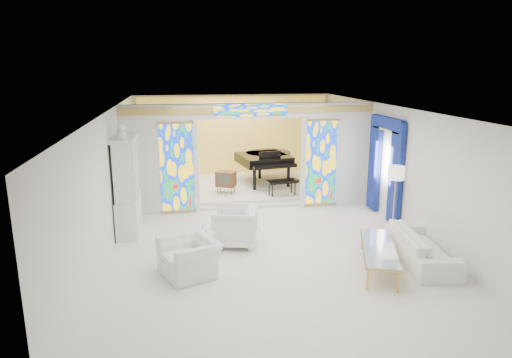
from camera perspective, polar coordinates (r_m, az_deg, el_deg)
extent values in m
plane|color=white|center=(11.25, 0.89, -6.77)|extent=(12.00, 12.00, 0.00)
cube|color=white|center=(10.57, 0.95, 8.63)|extent=(7.00, 12.00, 0.02)
cube|color=silver|center=(16.65, -2.85, 5.34)|extent=(7.00, 0.02, 3.00)
cube|color=silver|center=(5.35, 12.99, -13.90)|extent=(7.00, 0.02, 3.00)
cube|color=silver|center=(10.76, -17.74, -0.05)|extent=(0.02, 12.00, 3.00)
cube|color=silver|center=(11.94, 17.68, 1.30)|extent=(0.02, 12.00, 3.00)
cube|color=silver|center=(12.61, -12.02, 2.29)|extent=(2.00, 0.18, 3.00)
cube|color=silver|center=(13.35, 9.97, 3.02)|extent=(2.00, 0.18, 3.00)
cube|color=silver|center=(12.55, -0.73, 8.55)|extent=(3.00, 0.18, 0.40)
cube|color=silver|center=(12.54, -7.43, 1.49)|extent=(0.12, 0.06, 2.60)
cube|color=silver|center=(12.99, 5.91, 1.96)|extent=(0.12, 0.06, 2.60)
cube|color=silver|center=(12.47, -0.66, 7.82)|extent=(3.24, 0.06, 0.12)
cube|color=#E3C555|center=(12.45, -0.66, 8.60)|extent=(7.00, 0.05, 0.18)
cube|color=gold|center=(12.53, -9.85, 1.38)|extent=(0.90, 0.04, 2.40)
cube|color=gold|center=(13.13, 8.15, 2.02)|extent=(0.90, 0.04, 2.40)
cube|color=gold|center=(12.44, -0.66, 8.59)|extent=(2.00, 0.04, 0.34)
cube|color=white|center=(15.08, -1.93, -1.02)|extent=(6.80, 3.80, 0.18)
cube|color=#F4C754|center=(16.53, -2.80, 5.28)|extent=(6.70, 0.10, 2.90)
cylinder|color=#BB8E41|center=(14.58, -1.17, 8.30)|extent=(0.48, 0.48, 0.30)
cube|color=navy|center=(11.97, 17.09, 0.63)|extent=(0.12, 0.55, 2.60)
cube|color=navy|center=(13.12, 14.59, 1.92)|extent=(0.12, 0.55, 2.60)
cube|color=navy|center=(12.34, 16.15, 6.75)|extent=(0.14, 1.70, 0.30)
cube|color=gold|center=(12.37, 16.10, 5.97)|extent=(0.12, 1.50, 0.06)
cube|color=silver|center=(11.57, -15.59, -4.34)|extent=(0.50, 1.40, 0.90)
cube|color=silver|center=(11.28, -15.97, 1.23)|extent=(0.44, 1.30, 1.40)
cube|color=silver|center=(11.25, -14.81, 1.28)|extent=(0.01, 1.20, 1.30)
cube|color=silver|center=(11.15, -16.22, 4.94)|extent=(0.56, 1.46, 0.08)
cylinder|color=white|center=(10.79, -16.46, 5.29)|extent=(0.22, 0.22, 0.16)
sphere|color=white|center=(10.76, -16.52, 6.13)|extent=(0.20, 0.20, 0.20)
imported|color=white|center=(9.11, -8.34, -9.61)|extent=(1.32, 1.39, 0.72)
imported|color=silver|center=(10.41, -2.66, -5.92)|extent=(1.17, 1.15, 0.89)
imported|color=white|center=(10.18, 19.99, -7.95)|extent=(1.17, 2.33, 0.65)
cylinder|color=silver|center=(9.77, -6.54, -6.76)|extent=(0.45, 0.45, 0.03)
cylinder|color=silver|center=(9.87, -6.50, -8.21)|extent=(0.07, 0.07, 0.52)
cylinder|color=silver|center=(9.97, -6.46, -9.57)|extent=(0.30, 0.30, 0.03)
imported|color=silver|center=(9.74, -6.56, -6.16)|extent=(0.21, 0.21, 0.18)
cube|color=silver|center=(9.53, 15.14, -8.30)|extent=(1.27, 2.15, 0.04)
cube|color=#BB8E41|center=(9.54, 15.13, -8.43)|extent=(1.31, 2.19, 0.03)
cube|color=#BB8E41|center=(8.70, 13.80, -12.10)|extent=(0.06, 0.06, 0.42)
cube|color=#BB8E41|center=(8.76, 17.37, -12.16)|extent=(0.06, 0.06, 0.42)
cube|color=#BB8E41|center=(10.50, 13.14, -7.44)|extent=(0.06, 0.06, 0.42)
cube|color=#BB8E41|center=(10.55, 16.07, -7.53)|extent=(0.06, 0.06, 0.42)
cylinder|color=#BB8E41|center=(11.90, 16.63, -6.12)|extent=(0.36, 0.36, 0.03)
cylinder|color=#BB8E41|center=(11.68, 16.88, -2.73)|extent=(0.04, 0.04, 1.50)
cylinder|color=white|center=(11.50, 17.13, 0.75)|extent=(0.51, 0.51, 0.32)
cube|color=black|center=(15.11, 0.93, 2.50)|extent=(1.81, 1.90, 0.30)
cylinder|color=black|center=(15.56, 1.54, 2.83)|extent=(1.78, 1.78, 0.30)
cube|color=black|center=(14.25, 2.30, 1.62)|extent=(1.47, 0.57, 0.11)
cube|color=silver|center=(14.17, 2.43, 1.63)|extent=(1.32, 0.35, 0.03)
cube|color=black|center=(14.53, 1.76, 2.97)|extent=(0.74, 0.17, 0.27)
cube|color=black|center=(13.76, 3.29, -0.29)|extent=(1.01, 0.54, 0.08)
cylinder|color=black|center=(14.34, -0.19, -0.08)|extent=(0.12, 0.12, 0.66)
cylinder|color=black|center=(14.76, 4.07, 0.30)|extent=(0.12, 0.12, 0.66)
cylinder|color=black|center=(15.83, 0.46, 1.26)|extent=(0.12, 0.12, 0.66)
cube|color=#54391E|center=(14.02, -3.78, 0.02)|extent=(0.68, 0.59, 0.46)
cube|color=#3D4240|center=(13.83, -4.03, -0.05)|extent=(0.35, 0.17, 0.30)
cone|color=#54391E|center=(14.05, -4.80, -1.38)|extent=(0.04, 0.04, 0.20)
cone|color=#54391E|center=(13.91, -3.06, -1.50)|extent=(0.04, 0.04, 0.20)
cone|color=#54391E|center=(14.30, -4.44, -1.10)|extent=(0.04, 0.04, 0.20)
cone|color=#54391E|center=(14.17, -2.73, -1.21)|extent=(0.04, 0.04, 0.20)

